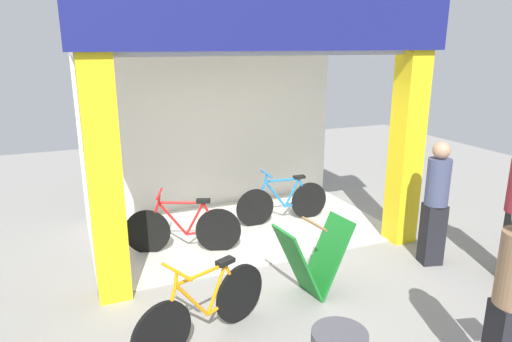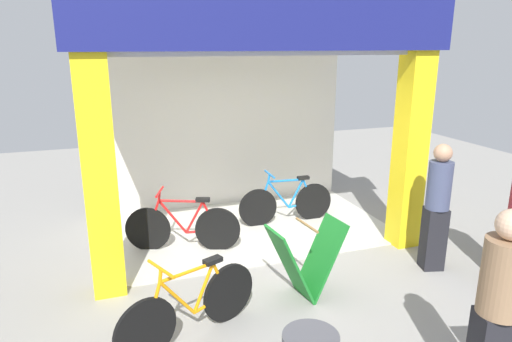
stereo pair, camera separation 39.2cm
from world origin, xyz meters
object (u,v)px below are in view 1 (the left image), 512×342
pedestrian_0 (436,203)px  bicycle_inside_0 (183,229)px  bicycle_parked_0 (204,309)px  bicycle_inside_1 (283,202)px  sandwich_board_sign (313,259)px

pedestrian_0 → bicycle_inside_0: bearing=151.9°
bicycle_inside_0 → bicycle_parked_0: (-0.31, -2.07, -0.00)m
bicycle_inside_0 → bicycle_inside_1: size_ratio=0.97×
bicycle_inside_0 → sandwich_board_sign: sandwich_board_sign is taller
bicycle_inside_0 → pedestrian_0: bearing=-28.1°
bicycle_inside_1 → pedestrian_0: size_ratio=0.96×
bicycle_inside_0 → sandwich_board_sign: (1.13, -1.71, 0.09)m
bicycle_inside_0 → pedestrian_0: (3.03, -1.62, 0.51)m
bicycle_inside_1 → sandwich_board_sign: (-0.69, -2.20, 0.10)m
bicycle_parked_0 → sandwich_board_sign: bearing=14.1°
bicycle_inside_0 → bicycle_inside_1: (1.82, 0.49, -0.01)m
bicycle_parked_0 → pedestrian_0: bearing=7.7°
bicycle_parked_0 → sandwich_board_sign: sandwich_board_sign is taller
bicycle_parked_0 → bicycle_inside_0: bearing=81.6°
bicycle_parked_0 → pedestrian_0: (3.34, 0.45, 0.51)m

